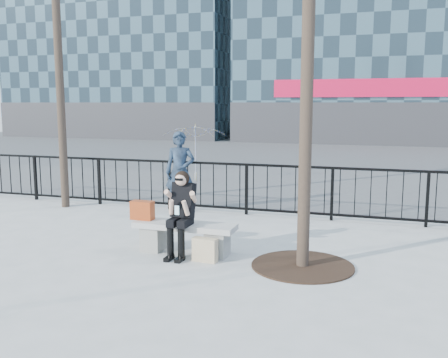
% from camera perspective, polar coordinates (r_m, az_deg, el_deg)
% --- Properties ---
extents(ground, '(120.00, 120.00, 0.00)m').
position_cam_1_polar(ground, '(8.09, -4.48, -8.41)').
color(ground, '#9B9B96').
rests_on(ground, ground).
extents(street_surface, '(60.00, 23.00, 0.01)m').
position_cam_1_polar(street_surface, '(22.47, 10.18, 2.50)').
color(street_surface, '#474747').
rests_on(street_surface, ground).
extents(railing, '(14.00, 0.06, 1.10)m').
position_cam_1_polar(railing, '(10.73, 1.57, -1.09)').
color(railing, black).
rests_on(railing, ground).
extents(tree_grate, '(1.50, 1.50, 0.02)m').
position_cam_1_polar(tree_grate, '(7.51, 8.96, -9.77)').
color(tree_grate, black).
rests_on(tree_grate, ground).
extents(bench_main, '(1.65, 0.46, 0.49)m').
position_cam_1_polar(bench_main, '(8.01, -4.51, -6.35)').
color(bench_main, gray).
rests_on(bench_main, ground).
extents(seated_woman, '(0.50, 0.64, 1.34)m').
position_cam_1_polar(seated_woman, '(7.78, -4.99, -4.02)').
color(seated_woman, black).
rests_on(seated_woman, ground).
extents(handbag, '(0.38, 0.18, 0.31)m').
position_cam_1_polar(handbag, '(8.25, -9.32, -3.55)').
color(handbag, '#9F3813').
rests_on(handbag, bench_main).
extents(shopping_bag, '(0.40, 0.18, 0.36)m').
position_cam_1_polar(shopping_bag, '(7.61, -2.19, -8.09)').
color(shopping_bag, beige).
rests_on(shopping_bag, ground).
extents(standing_man, '(0.73, 0.57, 1.77)m').
position_cam_1_polar(standing_man, '(10.90, -5.04, 0.81)').
color(standing_man, black).
rests_on(standing_man, ground).
extents(vendor_umbrella, '(2.27, 2.30, 1.76)m').
position_cam_1_polar(vendor_umbrella, '(15.10, -3.38, 3.00)').
color(vendor_umbrella, gold).
rests_on(vendor_umbrella, ground).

